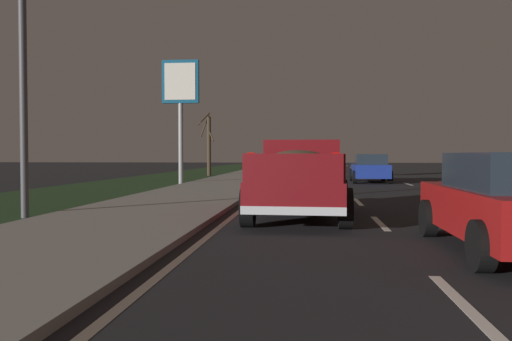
{
  "coord_description": "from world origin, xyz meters",
  "views": [
    {
      "loc": [
        -1.59,
        3.29,
        1.51
      ],
      "look_at": [
        12.2,
        4.7,
        1.09
      ],
      "focal_mm": 36.94,
      "sensor_mm": 36.0,
      "label": 1
    }
  ],
  "objects_px": {
    "pickup_truck": "(301,177)",
    "bare_tree_far": "(209,143)",
    "sedan_red": "(512,202)",
    "gas_price_sign": "(181,92)",
    "sedan_blue": "(370,168)"
  },
  "relations": [
    {
      "from": "pickup_truck",
      "to": "bare_tree_far",
      "type": "height_order",
      "value": "bare_tree_far"
    },
    {
      "from": "pickup_truck",
      "to": "sedan_red",
      "type": "distance_m",
      "value": 5.39
    },
    {
      "from": "bare_tree_far",
      "to": "sedan_red",
      "type": "bearing_deg",
      "value": -160.34
    },
    {
      "from": "sedan_red",
      "to": "gas_price_sign",
      "type": "xyz_separation_m",
      "value": [
        18.14,
        9.68,
        3.95
      ]
    },
    {
      "from": "pickup_truck",
      "to": "bare_tree_far",
      "type": "distance_m",
      "value": 25.58
    },
    {
      "from": "sedan_blue",
      "to": "gas_price_sign",
      "type": "relative_size",
      "value": 0.7
    },
    {
      "from": "sedan_red",
      "to": "sedan_blue",
      "type": "bearing_deg",
      "value": -0.58
    },
    {
      "from": "sedan_red",
      "to": "sedan_blue",
      "type": "xyz_separation_m",
      "value": [
        20.86,
        -0.21,
        0.0
      ]
    },
    {
      "from": "pickup_truck",
      "to": "sedan_blue",
      "type": "xyz_separation_m",
      "value": [
        16.6,
        -3.5,
        -0.2
      ]
    },
    {
      "from": "sedan_blue",
      "to": "bare_tree_far",
      "type": "height_order",
      "value": "bare_tree_far"
    },
    {
      "from": "pickup_truck",
      "to": "bare_tree_far",
      "type": "xyz_separation_m",
      "value": [
        24.57,
        7.01,
        1.34
      ]
    },
    {
      "from": "bare_tree_far",
      "to": "sedan_blue",
      "type": "bearing_deg",
      "value": -127.17
    },
    {
      "from": "pickup_truck",
      "to": "sedan_red",
      "type": "height_order",
      "value": "pickup_truck"
    },
    {
      "from": "sedan_blue",
      "to": "gas_price_sign",
      "type": "distance_m",
      "value": 10.99
    },
    {
      "from": "gas_price_sign",
      "to": "bare_tree_far",
      "type": "xyz_separation_m",
      "value": [
        10.69,
        0.62,
        -2.42
      ]
    }
  ]
}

